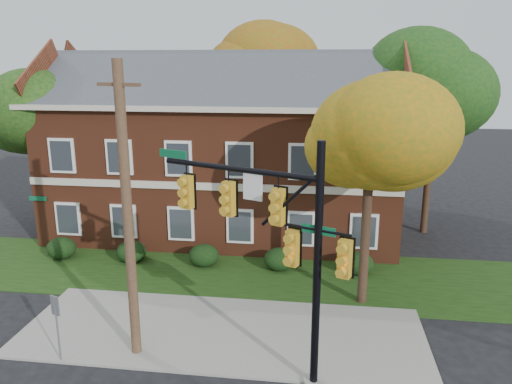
# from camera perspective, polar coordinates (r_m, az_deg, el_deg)

# --- Properties ---
(ground) EXTENTS (120.00, 120.00, 0.00)m
(ground) POSITION_cam_1_polar(r_m,az_deg,el_deg) (17.32, -4.59, -17.43)
(ground) COLOR black
(ground) RESTS_ON ground
(sidewalk) EXTENTS (14.00, 5.00, 0.08)m
(sidewalk) POSITION_cam_1_polar(r_m,az_deg,el_deg) (18.14, -3.91, -15.67)
(sidewalk) COLOR gray
(sidewalk) RESTS_ON ground
(grass_strip) EXTENTS (30.00, 6.00, 0.04)m
(grass_strip) POSITION_cam_1_polar(r_m,az_deg,el_deg) (22.53, -1.36, -9.36)
(grass_strip) COLOR #193811
(grass_strip) RESTS_ON ground
(apartment_building) EXTENTS (18.80, 8.80, 9.74)m
(apartment_building) POSITION_cam_1_polar(r_m,az_deg,el_deg) (27.12, -3.65, 5.71)
(apartment_building) COLOR brown
(apartment_building) RESTS_ON ground
(hedge_far_left) EXTENTS (1.40, 1.26, 1.05)m
(hedge_far_left) POSITION_cam_1_polar(r_m,az_deg,el_deg) (25.83, -21.35, -6.00)
(hedge_far_left) COLOR black
(hedge_far_left) RESTS_ON ground
(hedge_left) EXTENTS (1.40, 1.26, 1.05)m
(hedge_left) POSITION_cam_1_polar(r_m,az_deg,el_deg) (24.36, -14.07, -6.64)
(hedge_left) COLOR black
(hedge_left) RESTS_ON ground
(hedge_center) EXTENTS (1.40, 1.26, 1.05)m
(hedge_center) POSITION_cam_1_polar(r_m,az_deg,el_deg) (23.34, -5.99, -7.22)
(hedge_center) COLOR black
(hedge_center) RESTS_ON ground
(hedge_right) EXTENTS (1.40, 1.26, 1.05)m
(hedge_right) POSITION_cam_1_polar(r_m,az_deg,el_deg) (22.81, 2.67, -7.69)
(hedge_right) COLOR black
(hedge_right) RESTS_ON ground
(hedge_far_right) EXTENTS (1.40, 1.26, 1.05)m
(hedge_far_right) POSITION_cam_1_polar(r_m,az_deg,el_deg) (22.80, 11.55, -7.99)
(hedge_far_right) COLOR black
(hedge_far_right) RESTS_ON ground
(tree_near_right) EXTENTS (4.50, 4.25, 8.58)m
(tree_near_right) POSITION_cam_1_polar(r_m,az_deg,el_deg) (18.47, 13.77, 6.40)
(tree_near_right) COLOR black
(tree_near_right) RESTS_ON ground
(tree_left_rear) EXTENTS (5.40, 5.10, 8.88)m
(tree_left_rear) POSITION_cam_1_polar(r_m,az_deg,el_deg) (29.39, -23.33, 8.58)
(tree_left_rear) COLOR black
(tree_left_rear) RESTS_ON ground
(tree_right_rear) EXTENTS (6.30, 5.95, 10.62)m
(tree_right_rear) POSITION_cam_1_polar(r_m,az_deg,el_deg) (27.82, 20.64, 11.54)
(tree_right_rear) COLOR black
(tree_right_rear) RESTS_ON ground
(tree_far_rear) EXTENTS (6.84, 6.46, 11.52)m
(tree_far_rear) POSITION_cam_1_polar(r_m,az_deg,el_deg) (34.34, 1.12, 14.07)
(tree_far_rear) COLOR black
(tree_far_rear) RESTS_ON ground
(traffic_signal) EXTENTS (6.03, 2.69, 7.23)m
(traffic_signal) POSITION_cam_1_polar(r_m,az_deg,el_deg) (14.19, 2.30, -4.70)
(traffic_signal) COLOR gray
(traffic_signal) RESTS_ON ground
(utility_pole) EXTENTS (1.43, 0.45, 9.29)m
(utility_pole) POSITION_cam_1_polar(r_m,az_deg,el_deg) (15.55, -14.47, -2.56)
(utility_pole) COLOR #4B3323
(utility_pole) RESTS_ON ground
(sign_post) EXTENTS (0.32, 0.15, 2.28)m
(sign_post) POSITION_cam_1_polar(r_m,az_deg,el_deg) (17.01, -21.85, -13.19)
(sign_post) COLOR slate
(sign_post) RESTS_ON ground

